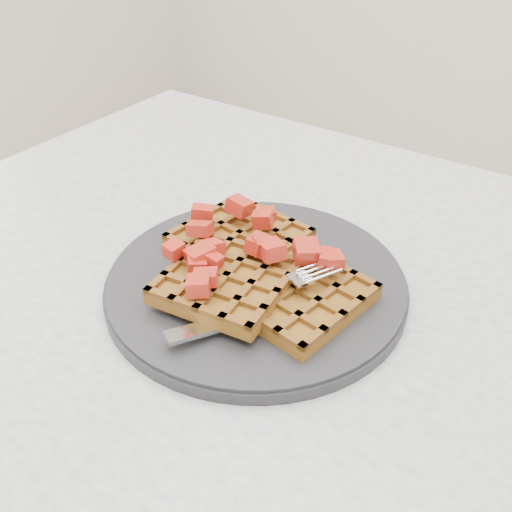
% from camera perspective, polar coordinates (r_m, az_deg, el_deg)
% --- Properties ---
extents(table, '(1.20, 0.80, 0.75)m').
position_cam_1_polar(table, '(0.60, 11.09, -16.92)').
color(table, silver).
rests_on(table, ground).
extents(plate, '(0.30, 0.30, 0.02)m').
position_cam_1_polar(plate, '(0.56, -0.00, -2.65)').
color(plate, '#232326').
rests_on(plate, table).
extents(waffles, '(0.22, 0.20, 0.03)m').
position_cam_1_polar(waffles, '(0.55, -0.21, -1.28)').
color(waffles, '#925E1E').
rests_on(waffles, plate).
extents(strawberry_pile, '(0.15, 0.15, 0.02)m').
position_cam_1_polar(strawberry_pile, '(0.54, -0.00, 1.22)').
color(strawberry_pile, maroon).
rests_on(strawberry_pile, waffles).
extents(fork, '(0.10, 0.17, 0.02)m').
position_cam_1_polar(fork, '(0.51, 1.26, -5.04)').
color(fork, silver).
rests_on(fork, plate).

